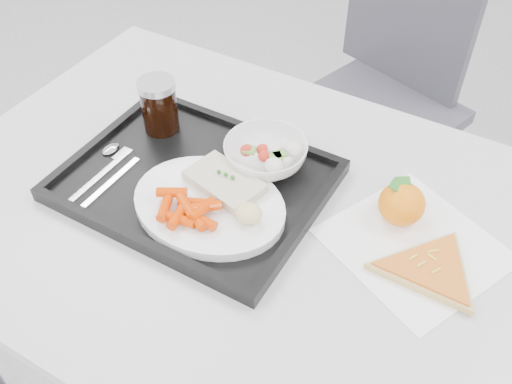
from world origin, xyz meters
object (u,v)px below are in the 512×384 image
object	(u,v)px
tray	(195,182)
salad_bowl	(266,154)
chair	(387,76)
tangerine	(402,204)
pizza_slice	(430,269)
table	(259,238)
dinner_plate	(209,205)
cola_glass	(159,105)

from	to	relation	value
tray	salad_bowl	distance (m)	0.14
chair	tangerine	size ratio (longest dim) A/B	10.39
chair	salad_bowl	distance (m)	0.77
tray	pizza_slice	bearing A→B (deg)	2.72
table	tangerine	distance (m)	0.26
dinner_plate	salad_bowl	size ratio (longest dim) A/B	1.78
tray	cola_glass	bearing A→B (deg)	147.29
cola_glass	tangerine	size ratio (longest dim) A/B	1.21
table	dinner_plate	world-z (taller)	dinner_plate
cola_glass	salad_bowl	bearing A→B (deg)	2.53
table	cola_glass	bearing A→B (deg)	161.58
table	tray	distance (m)	0.15
table	chair	world-z (taller)	chair
salad_bowl	tangerine	distance (m)	0.26
tray	pizza_slice	world-z (taller)	tray
table	salad_bowl	bearing A→B (deg)	114.17
table	tangerine	size ratio (longest dim) A/B	13.41
chair	cola_glass	size ratio (longest dim) A/B	8.61
cola_glass	dinner_plate	bearing A→B (deg)	-34.10
tray	dinner_plate	xyz separation A→B (m)	(0.06, -0.05, 0.02)
chair	salad_bowl	xyz separation A→B (m)	(0.00, -0.73, 0.25)
dinner_plate	tangerine	xyz separation A→B (m)	(0.28, 0.16, 0.01)
chair	table	bearing A→B (deg)	-86.60
tray	pizza_slice	size ratio (longest dim) A/B	1.63
tangerine	salad_bowl	bearing A→B (deg)	-178.12
salad_bowl	cola_glass	world-z (taller)	cola_glass
tray	salad_bowl	world-z (taller)	salad_bowl
table	salad_bowl	size ratio (longest dim) A/B	7.89
tray	dinner_plate	size ratio (longest dim) A/B	1.67
cola_glass	tray	bearing A→B (deg)	-32.71
pizza_slice	tangerine	bearing A→B (deg)	133.34
dinner_plate	tangerine	world-z (taller)	tangerine
salad_bowl	cola_glass	size ratio (longest dim) A/B	1.41
table	dinner_plate	distance (m)	0.12
cola_glass	pizza_slice	bearing A→B (deg)	-6.97
chair	tray	bearing A→B (deg)	-95.82
tangerine	tray	bearing A→B (deg)	-162.58
dinner_plate	cola_glass	world-z (taller)	cola_glass
tangerine	pizza_slice	bearing A→B (deg)	-46.66
table	pizza_slice	bearing A→B (deg)	4.25
table	cola_glass	world-z (taller)	cola_glass
tray	tangerine	xyz separation A→B (m)	(0.35, 0.11, 0.03)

